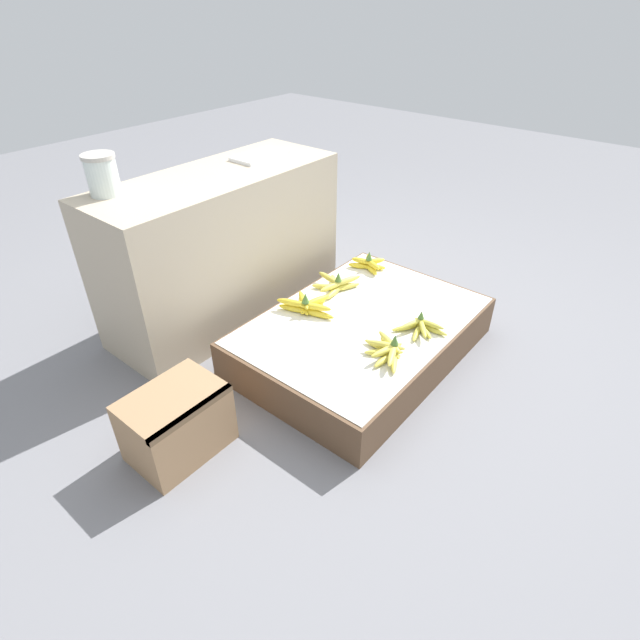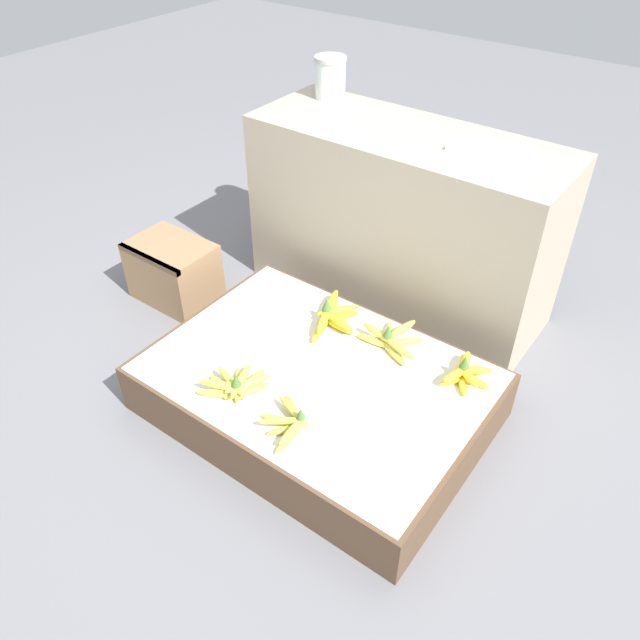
{
  "view_description": "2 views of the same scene",
  "coord_description": "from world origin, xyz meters",
  "views": [
    {
      "loc": [
        -1.65,
        -1.09,
        1.53
      ],
      "look_at": [
        -0.15,
        0.14,
        0.22
      ],
      "focal_mm": 28.0,
      "sensor_mm": 36.0,
      "label": 1
    },
    {
      "loc": [
        0.96,
        -1.28,
        1.73
      ],
      "look_at": [
        -0.09,
        0.13,
        0.31
      ],
      "focal_mm": 35.0,
      "sensor_mm": 36.0,
      "label": 2
    }
  ],
  "objects": [
    {
      "name": "glass_jar",
      "position": [
        -0.62,
        0.94,
        0.86
      ],
      "size": [
        0.14,
        0.14,
        0.17
      ],
      "color": "silver",
      "rests_on": "back_vendor_table"
    },
    {
      "name": "banana_bunch_back_midleft",
      "position": [
        -0.12,
        0.25,
        0.24
      ],
      "size": [
        0.21,
        0.29,
        0.11
      ],
      "color": "yellow",
      "rests_on": "display_platform"
    },
    {
      "name": "wooden_crate",
      "position": [
        -0.95,
        0.19,
        0.14
      ],
      "size": [
        0.37,
        0.26,
        0.28
      ],
      "color": "#997551",
      "rests_on": "ground_plane"
    },
    {
      "name": "foam_tray_white",
      "position": [
        0.18,
        0.82,
        0.79
      ],
      "size": [
        0.28,
        0.16,
        0.02
      ],
      "color": "white",
      "rests_on": "back_vendor_table"
    },
    {
      "name": "back_vendor_table",
      "position": [
        -0.14,
        0.79,
        0.39
      ],
      "size": [
        1.29,
        0.48,
        0.78
      ],
      "color": "tan",
      "rests_on": "ground_plane"
    },
    {
      "name": "banana_bunch_front_midright",
      "position": [
        0.08,
        -0.26,
        0.23
      ],
      "size": [
        0.16,
        0.23,
        0.09
      ],
      "color": "gold",
      "rests_on": "display_platform"
    },
    {
      "name": "banana_bunch_front_midleft",
      "position": [
        -0.16,
        -0.24,
        0.23
      ],
      "size": [
        0.21,
        0.23,
        0.1
      ],
      "color": "#DBCC4C",
      "rests_on": "display_platform"
    },
    {
      "name": "banana_bunch_back_right",
      "position": [
        0.44,
        0.27,
        0.24
      ],
      "size": [
        0.16,
        0.2,
        0.11
      ],
      "color": "yellow",
      "rests_on": "display_platform"
    },
    {
      "name": "ground_plane",
      "position": [
        0.0,
        0.0,
        0.0
      ],
      "size": [
        10.0,
        10.0,
        0.0
      ],
      "primitive_type": "plane",
      "color": "slate"
    },
    {
      "name": "banana_bunch_back_midright",
      "position": [
        0.14,
        0.27,
        0.24
      ],
      "size": [
        0.26,
        0.22,
        0.11
      ],
      "color": "#DBCC4C",
      "rests_on": "display_platform"
    },
    {
      "name": "display_platform",
      "position": [
        0.0,
        0.0,
        0.1
      ],
      "size": [
        1.18,
        0.83,
        0.2
      ],
      "color": "brown",
      "rests_on": "ground_plane"
    }
  ]
}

